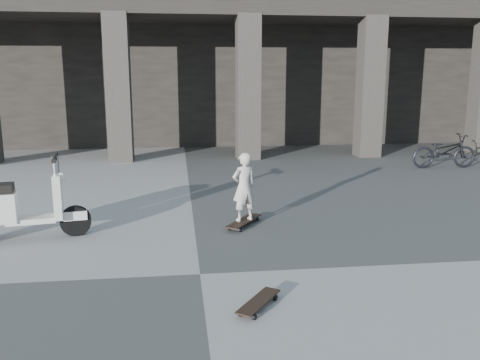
{
  "coord_description": "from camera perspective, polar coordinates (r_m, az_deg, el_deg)",
  "views": [
    {
      "loc": [
        -0.24,
        -5.86,
        2.41
      ],
      "look_at": [
        0.8,
        2.44,
        0.65
      ],
      "focal_mm": 38.0,
      "sensor_mm": 36.0,
      "label": 1
    }
  ],
  "objects": [
    {
      "name": "ground",
      "position": [
        6.34,
        -4.51,
        -10.49
      ],
      "size": [
        90.0,
        90.0,
        0.0
      ],
      "primitive_type": "plane",
      "color": "#464643",
      "rests_on": "ground"
    },
    {
      "name": "skateboard_spare",
      "position": [
        5.46,
        2.1,
        -13.55
      ],
      "size": [
        0.56,
        0.69,
        0.08
      ],
      "rotation": [
        0.0,
        0.0,
        0.95
      ],
      "color": "black",
      "rests_on": "ground"
    },
    {
      "name": "scooter",
      "position": [
        8.1,
        -24.88,
        -2.96
      ],
      "size": [
        1.76,
        0.7,
        1.23
      ],
      "rotation": [
        0.0,
        0.0,
        0.16
      ],
      "color": "black",
      "rests_on": "ground"
    },
    {
      "name": "colonnade",
      "position": [
        19.64,
        -6.63,
        13.63
      ],
      "size": [
        28.0,
        8.82,
        6.0
      ],
      "color": "black",
      "rests_on": "ground"
    },
    {
      "name": "bicycle",
      "position": [
        14.15,
        21.93,
        3.02
      ],
      "size": [
        1.69,
        0.64,
        0.88
      ],
      "primitive_type": "imported",
      "rotation": [
        0.0,
        0.0,
        1.53
      ],
      "color": "black",
      "rests_on": "ground"
    },
    {
      "name": "longboard",
      "position": [
        8.2,
        0.44,
        -4.67
      ],
      "size": [
        0.68,
        0.88,
        0.09
      ],
      "rotation": [
        0.0,
        0.0,
        0.99
      ],
      "color": "black",
      "rests_on": "ground"
    },
    {
      "name": "child",
      "position": [
        8.06,
        0.44,
        -0.78
      ],
      "size": [
        0.47,
        0.39,
        1.1
      ],
      "primitive_type": "imported",
      "rotation": [
        0.0,
        0.0,
        3.52
      ],
      "color": "#BCB5A9",
      "rests_on": "longboard"
    }
  ]
}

